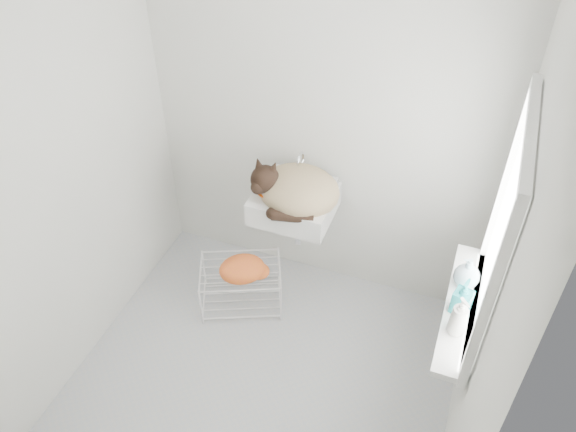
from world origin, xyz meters
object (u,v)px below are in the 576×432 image
(sink, at_px, (294,194))
(bottle_a, at_px, (455,331))
(bottle_b, at_px, (459,310))
(wire_rack, at_px, (241,286))
(bottle_c, at_px, (464,284))
(cat, at_px, (295,191))

(sink, bearing_deg, bottle_a, -33.73)
(sink, distance_m, bottle_b, 1.22)
(wire_rack, relative_size, bottle_b, 2.71)
(wire_rack, distance_m, bottle_b, 1.58)
(bottle_a, distance_m, bottle_c, 0.33)
(cat, height_order, bottle_b, cat)
(cat, bearing_deg, sink, 120.82)
(cat, relative_size, bottle_c, 3.05)
(cat, bearing_deg, bottle_c, -17.04)
(cat, distance_m, bottle_b, 1.21)
(sink, distance_m, bottle_c, 1.15)
(sink, height_order, cat, cat)
(sink, height_order, bottle_a, sink)
(bottle_b, distance_m, bottle_c, 0.19)
(wire_rack, xyz_separation_m, bottle_c, (1.37, -0.16, 0.70))
(cat, xyz_separation_m, bottle_b, (1.07, -0.56, -0.04))
(bottle_b, bearing_deg, sink, 151.65)
(bottle_a, bearing_deg, wire_rack, 160.31)
(cat, distance_m, wire_rack, 0.83)
(cat, bearing_deg, wire_rack, -142.85)
(cat, relative_size, bottle_a, 2.74)
(bottle_c, bearing_deg, cat, 160.72)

